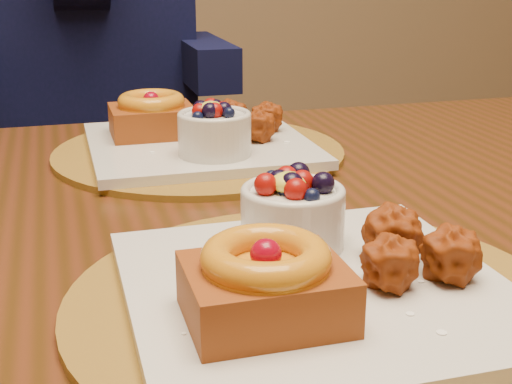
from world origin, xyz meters
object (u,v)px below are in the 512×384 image
(place_setting_far, at_px, (198,138))
(place_setting_near, at_px, (312,275))
(chair_far, at_px, (108,229))
(dining_table, at_px, (242,278))

(place_setting_far, bearing_deg, place_setting_near, -89.97)
(place_setting_far, height_order, chair_far, place_setting_far)
(place_setting_far, xyz_separation_m, chair_far, (-0.09, 0.56, -0.33))
(dining_table, relative_size, place_setting_near, 4.21)
(dining_table, xyz_separation_m, chair_far, (-0.09, 0.78, -0.23))
(dining_table, distance_m, place_setting_near, 0.24)
(dining_table, xyz_separation_m, place_setting_far, (-0.00, 0.22, 0.10))
(place_setting_near, xyz_separation_m, place_setting_far, (-0.00, 0.43, 0.00))
(dining_table, height_order, place_setting_near, place_setting_near)
(dining_table, bearing_deg, chair_far, 96.74)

